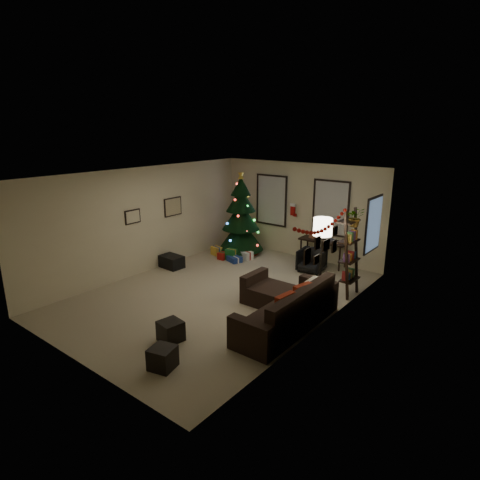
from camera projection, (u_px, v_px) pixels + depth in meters
name	position (u px, v px, depth m)	size (l,w,h in m)	color
floor	(220.00, 294.00, 9.17)	(7.00, 7.00, 0.00)	tan
ceiling	(219.00, 174.00, 8.43)	(7.00, 7.00, 0.00)	white
wall_back	(300.00, 211.00, 11.45)	(5.00, 5.00, 0.00)	beige
wall_front	(69.00, 284.00, 6.14)	(5.00, 5.00, 0.00)	beige
wall_left	(145.00, 220.00, 10.28)	(7.00, 7.00, 0.00)	beige
wall_right	(324.00, 259.00, 7.32)	(7.00, 7.00, 0.00)	beige
window_back_left	(272.00, 200.00, 11.94)	(1.05, 0.06, 1.50)	#728CB2
window_back_right	(331.00, 208.00, 10.81)	(1.05, 0.06, 1.50)	#728CB2
window_right_wall	(374.00, 224.00, 9.23)	(0.06, 0.90, 1.30)	#728CB2
christmas_tree	(241.00, 219.00, 11.83)	(1.33, 1.33, 2.48)	black
presents	(232.00, 255.00, 11.54)	(1.23, 0.70, 0.30)	gold
sofa	(285.00, 308.00, 7.80)	(1.78, 2.60, 0.84)	black
pillow_red_a	(285.00, 306.00, 7.05)	(0.12, 0.43, 0.43)	maroon
pillow_red_b	(302.00, 295.00, 7.52)	(0.11, 0.41, 0.41)	maroon
pillow_cream	(312.00, 289.00, 7.80)	(0.12, 0.42, 0.42)	#BFB39B
ottoman_near	(171.00, 331.00, 7.13)	(0.38, 0.38, 0.36)	black
ottoman_far	(163.00, 358.00, 6.31)	(0.37, 0.37, 0.35)	black
desk	(323.00, 243.00, 10.90)	(1.31, 0.47, 0.70)	black
desk_chair	(312.00, 260.00, 10.49)	(0.58, 0.55, 0.60)	black
bookshelf	(350.00, 255.00, 8.84)	(0.30, 0.57, 1.96)	black
potted_plant	(355.00, 214.00, 8.68)	(0.49, 0.43, 0.55)	#4C4C4C
floor_lamp	(322.00, 233.00, 8.35)	(0.39, 0.39, 1.85)	black
art_map	(173.00, 207.00, 10.93)	(0.04, 0.60, 0.50)	black
art_abstract	(133.00, 217.00, 9.92)	(0.04, 0.45, 0.35)	black
gallery	(322.00, 248.00, 7.21)	(0.03, 1.25, 0.54)	black
garland	(322.00, 224.00, 7.13)	(0.08, 1.90, 0.30)	#A5140C
stocking_left	(293.00, 210.00, 11.41)	(0.20, 0.05, 0.36)	#990F0C
stocking_right	(307.00, 205.00, 11.33)	(0.20, 0.05, 0.36)	#990F0C
storage_bin	(171.00, 261.00, 10.84)	(0.65, 0.43, 0.32)	black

